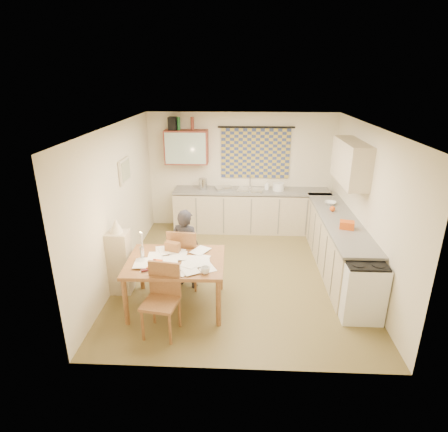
# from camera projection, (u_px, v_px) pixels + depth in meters

# --- Properties ---
(floor) EXTENTS (4.00, 4.50, 0.02)m
(floor) POSITION_uv_depth(u_px,v_px,m) (239.00, 274.00, 6.47)
(floor) COLOR brown
(floor) RESTS_ON ground
(ceiling) EXTENTS (4.00, 4.50, 0.02)m
(ceiling) POSITION_uv_depth(u_px,v_px,m) (242.00, 125.00, 5.58)
(ceiling) COLOR white
(ceiling) RESTS_ON floor
(wall_back) EXTENTS (4.00, 0.02, 2.50)m
(wall_back) POSITION_uv_depth(u_px,v_px,m) (241.00, 171.00, 8.13)
(wall_back) COLOR beige
(wall_back) RESTS_ON floor
(wall_front) EXTENTS (4.00, 0.02, 2.50)m
(wall_front) POSITION_uv_depth(u_px,v_px,m) (239.00, 275.00, 3.91)
(wall_front) COLOR beige
(wall_front) RESTS_ON floor
(wall_left) EXTENTS (0.02, 4.50, 2.50)m
(wall_left) POSITION_uv_depth(u_px,v_px,m) (117.00, 203.00, 6.11)
(wall_left) COLOR beige
(wall_left) RESTS_ON floor
(wall_right) EXTENTS (0.02, 4.50, 2.50)m
(wall_right) POSITION_uv_depth(u_px,v_px,m) (367.00, 207.00, 5.93)
(wall_right) COLOR beige
(wall_right) RESTS_ON floor
(window_blind) EXTENTS (1.45, 0.03, 1.05)m
(window_blind) POSITION_uv_depth(u_px,v_px,m) (255.00, 153.00, 7.94)
(window_blind) COLOR navy
(window_blind) RESTS_ON wall_back
(curtain_rod) EXTENTS (1.60, 0.04, 0.04)m
(curtain_rod) POSITION_uv_depth(u_px,v_px,m) (256.00, 127.00, 7.73)
(curtain_rod) COLOR black
(curtain_rod) RESTS_ON wall_back
(wall_cabinet) EXTENTS (0.90, 0.34, 0.70)m
(wall_cabinet) POSITION_uv_depth(u_px,v_px,m) (186.00, 147.00, 7.82)
(wall_cabinet) COLOR maroon
(wall_cabinet) RESTS_ON wall_back
(wall_cabinet_glass) EXTENTS (0.84, 0.02, 0.64)m
(wall_cabinet_glass) POSITION_uv_depth(u_px,v_px,m) (185.00, 148.00, 7.66)
(wall_cabinet_glass) COLOR #99B2A5
(wall_cabinet_glass) RESTS_ON wall_back
(upper_cabinet_right) EXTENTS (0.34, 1.30, 0.70)m
(upper_cabinet_right) POSITION_uv_depth(u_px,v_px,m) (351.00, 162.00, 6.24)
(upper_cabinet_right) COLOR tan
(upper_cabinet_right) RESTS_ON wall_right
(framed_print) EXTENTS (0.04, 0.50, 0.40)m
(framed_print) POSITION_uv_depth(u_px,v_px,m) (125.00, 170.00, 6.33)
(framed_print) COLOR beige
(framed_print) RESTS_ON wall_left
(print_canvas) EXTENTS (0.01, 0.42, 0.32)m
(print_canvas) POSITION_uv_depth(u_px,v_px,m) (126.00, 170.00, 6.32)
(print_canvas) COLOR #BCB9A7
(print_canvas) RESTS_ON wall_left
(counter_back) EXTENTS (3.30, 0.62, 0.92)m
(counter_back) POSITION_uv_depth(u_px,v_px,m) (251.00, 211.00, 8.12)
(counter_back) COLOR tan
(counter_back) RESTS_ON floor
(counter_right) EXTENTS (0.62, 2.95, 0.92)m
(counter_right) POSITION_uv_depth(u_px,v_px,m) (337.00, 243.00, 6.55)
(counter_right) COLOR tan
(counter_right) RESTS_ON floor
(stove) EXTENTS (0.56, 0.56, 0.87)m
(stove) POSITION_uv_depth(u_px,v_px,m) (361.00, 289.00, 5.20)
(stove) COLOR white
(stove) RESTS_ON floor
(sink) EXTENTS (0.63, 0.55, 0.10)m
(sink) POSITION_uv_depth(u_px,v_px,m) (250.00, 192.00, 7.97)
(sink) COLOR silver
(sink) RESTS_ON counter_back
(tap) EXTENTS (0.04, 0.04, 0.28)m
(tap) POSITION_uv_depth(u_px,v_px,m) (250.00, 181.00, 8.07)
(tap) COLOR silver
(tap) RESTS_ON counter_back
(dish_rack) EXTENTS (0.42, 0.39, 0.06)m
(dish_rack) POSITION_uv_depth(u_px,v_px,m) (224.00, 188.00, 7.97)
(dish_rack) COLOR silver
(dish_rack) RESTS_ON counter_back
(kettle) EXTENTS (0.23, 0.23, 0.24)m
(kettle) POSITION_uv_depth(u_px,v_px,m) (203.00, 184.00, 7.96)
(kettle) COLOR silver
(kettle) RESTS_ON counter_back
(mixing_bowl) EXTENTS (0.31, 0.31, 0.16)m
(mixing_bowl) POSITION_uv_depth(u_px,v_px,m) (278.00, 187.00, 7.90)
(mixing_bowl) COLOR white
(mixing_bowl) RESTS_ON counter_back
(soap_bottle) EXTENTS (0.14, 0.14, 0.18)m
(soap_bottle) POSITION_uv_depth(u_px,v_px,m) (267.00, 185.00, 7.95)
(soap_bottle) COLOR white
(soap_bottle) RESTS_ON counter_back
(bowl) EXTENTS (0.35, 0.35, 0.05)m
(bowl) POSITION_uv_depth(u_px,v_px,m) (330.00, 203.00, 7.07)
(bowl) COLOR white
(bowl) RESTS_ON counter_right
(orange_bag) EXTENTS (0.25, 0.21, 0.12)m
(orange_bag) POSITION_uv_depth(u_px,v_px,m) (347.00, 225.00, 5.94)
(orange_bag) COLOR #D65314
(orange_bag) RESTS_ON counter_right
(fruit_orange) EXTENTS (0.10, 0.10, 0.10)m
(fruit_orange) POSITION_uv_depth(u_px,v_px,m) (332.00, 209.00, 6.69)
(fruit_orange) COLOR #D65314
(fruit_orange) RESTS_ON counter_right
(speaker) EXTENTS (0.17, 0.21, 0.26)m
(speaker) POSITION_uv_depth(u_px,v_px,m) (173.00, 123.00, 7.66)
(speaker) COLOR black
(speaker) RESTS_ON wall_cabinet
(bottle_green) EXTENTS (0.07, 0.07, 0.26)m
(bottle_green) POSITION_uv_depth(u_px,v_px,m) (179.00, 124.00, 7.66)
(bottle_green) COLOR #195926
(bottle_green) RESTS_ON wall_cabinet
(bottle_brown) EXTENTS (0.09, 0.09, 0.26)m
(bottle_brown) POSITION_uv_depth(u_px,v_px,m) (192.00, 124.00, 7.65)
(bottle_brown) COLOR maroon
(bottle_brown) RESTS_ON wall_cabinet
(dining_table) EXTENTS (1.40, 1.08, 0.75)m
(dining_table) POSITION_uv_depth(u_px,v_px,m) (177.00, 283.00, 5.44)
(dining_table) COLOR brown
(dining_table) RESTS_ON floor
(chair_far) EXTENTS (0.50, 0.50, 1.01)m
(chair_far) POSITION_uv_depth(u_px,v_px,m) (186.00, 268.00, 6.01)
(chair_far) COLOR brown
(chair_far) RESTS_ON floor
(chair_near) EXTENTS (0.50, 0.50, 0.95)m
(chair_near) POSITION_uv_depth(u_px,v_px,m) (162.00, 313.00, 4.89)
(chair_near) COLOR brown
(chair_near) RESTS_ON floor
(person) EXTENTS (0.65, 0.58, 1.31)m
(person) POSITION_uv_depth(u_px,v_px,m) (186.00, 249.00, 5.88)
(person) COLOR black
(person) RESTS_ON floor
(shelf_stand) EXTENTS (0.32, 0.30, 1.01)m
(shelf_stand) POSITION_uv_depth(u_px,v_px,m) (120.00, 262.00, 5.77)
(shelf_stand) COLOR tan
(shelf_stand) RESTS_ON floor
(lampshade) EXTENTS (0.20, 0.20, 0.22)m
(lampshade) POSITION_uv_depth(u_px,v_px,m) (116.00, 226.00, 5.55)
(lampshade) COLOR beige
(lampshade) RESTS_ON shelf_stand
(letter_rack) EXTENTS (0.24, 0.16, 0.16)m
(letter_rack) POSITION_uv_depth(u_px,v_px,m) (173.00, 247.00, 5.53)
(letter_rack) COLOR brown
(letter_rack) RESTS_ON dining_table
(mug) EXTENTS (0.20, 0.20, 0.10)m
(mug) POSITION_uv_depth(u_px,v_px,m) (205.00, 270.00, 4.94)
(mug) COLOR white
(mug) RESTS_ON dining_table
(magazine) EXTENTS (0.40, 0.43, 0.03)m
(magazine) POSITION_uv_depth(u_px,v_px,m) (140.00, 267.00, 5.10)
(magazine) COLOR maroon
(magazine) RESTS_ON dining_table
(book) EXTENTS (0.29, 0.34, 0.02)m
(book) POSITION_uv_depth(u_px,v_px,m) (147.00, 263.00, 5.20)
(book) COLOR #D65314
(book) RESTS_ON dining_table
(orange_box) EXTENTS (0.14, 0.11, 0.04)m
(orange_box) POSITION_uv_depth(u_px,v_px,m) (152.00, 268.00, 5.05)
(orange_box) COLOR #D65314
(orange_box) RESTS_ON dining_table
(eyeglasses) EXTENTS (0.14, 0.08, 0.02)m
(eyeglasses) POSITION_uv_depth(u_px,v_px,m) (183.00, 270.00, 5.04)
(eyeglasses) COLOR black
(eyeglasses) RESTS_ON dining_table
(candle_holder) EXTENTS (0.07, 0.07, 0.18)m
(candle_holder) POSITION_uv_depth(u_px,v_px,m) (142.00, 253.00, 5.33)
(candle_holder) COLOR silver
(candle_holder) RESTS_ON dining_table
(candle) EXTENTS (0.03, 0.03, 0.22)m
(candle) POSITION_uv_depth(u_px,v_px,m) (142.00, 240.00, 5.26)
(candle) COLOR white
(candle) RESTS_ON dining_table
(candle_flame) EXTENTS (0.02, 0.02, 0.02)m
(candle_flame) POSITION_uv_depth(u_px,v_px,m) (140.00, 232.00, 5.20)
(candle_flame) COLOR #FFCC66
(candle_flame) RESTS_ON dining_table
(papers) EXTENTS (1.17, 0.96, 0.03)m
(papers) POSITION_uv_depth(u_px,v_px,m) (177.00, 260.00, 5.28)
(papers) COLOR white
(papers) RESTS_ON dining_table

